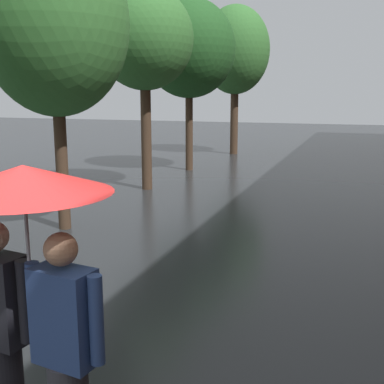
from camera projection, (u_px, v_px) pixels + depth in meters
The scene contains 5 objects.
street_tree_1 at pixel (54, 23), 8.55m from camera, with size 2.63×2.63×5.37m.
street_tree_2 at pixel (144, 40), 12.31m from camera, with size 2.49×2.49×5.15m.
street_tree_3 at pixel (189, 49), 15.51m from camera, with size 2.95×2.95×5.45m.
street_tree_4 at pixel (235, 51), 19.70m from camera, with size 2.77×2.77×5.97m.
couple_under_umbrella at pixel (28, 272), 3.15m from camera, with size 1.17×1.12×2.09m.
Camera 1 is at (1.85, -1.70, 2.53)m, focal length 45.79 mm.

